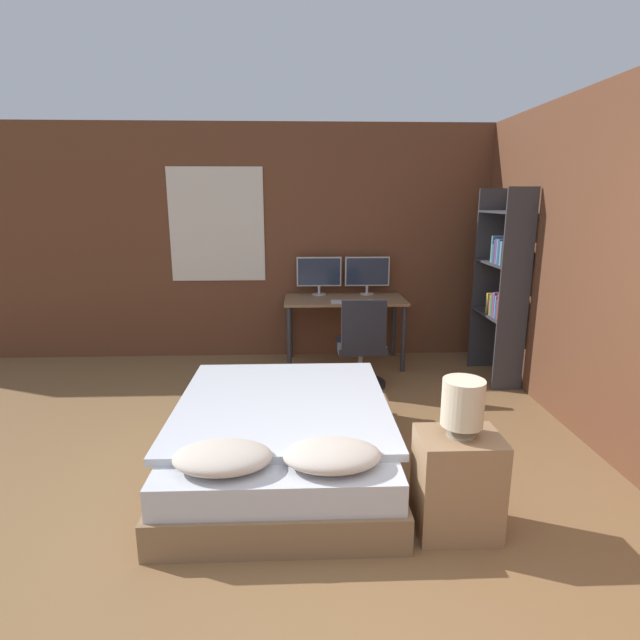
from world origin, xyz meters
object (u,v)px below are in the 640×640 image
at_px(bed, 283,437).
at_px(bookshelf, 503,279).
at_px(desk, 345,307).
at_px(computer_mouse, 371,301).
at_px(monitor_left, 319,273).
at_px(office_chair, 361,352).
at_px(monitor_right, 367,273).
at_px(bedside_lamp, 463,403).
at_px(keyboard, 347,302).
at_px(nightstand, 457,484).

relative_size(bed, bookshelf, 0.98).
relative_size(desk, computer_mouse, 19.29).
height_order(monitor_left, office_chair, monitor_left).
bearing_deg(computer_mouse, desk, 138.14).
height_order(desk, office_chair, office_chair).
relative_size(monitor_left, monitor_right, 1.00).
bearing_deg(monitor_left, bedside_lamp, -78.55).
bearing_deg(computer_mouse, office_chair, -106.46).
relative_size(bedside_lamp, computer_mouse, 4.63).
distance_m(bedside_lamp, office_chair, 2.31).
distance_m(monitor_right, bookshelf, 1.52).
distance_m(bedside_lamp, computer_mouse, 2.79).
distance_m(monitor_right, keyboard, 0.60).
bearing_deg(desk, bedside_lamp, -82.85).
bearing_deg(keyboard, monitor_left, 120.86).
distance_m(monitor_left, monitor_right, 0.56).
distance_m(keyboard, office_chair, 0.67).
bearing_deg(office_chair, computer_mouse, 73.54).
height_order(keyboard, bookshelf, bookshelf).
height_order(bed, monitor_right, monitor_right).
xyz_separation_m(nightstand, desk, (-0.38, 3.02, 0.38)).
xyz_separation_m(monitor_right, computer_mouse, (-0.02, -0.47, -0.24)).
distance_m(keyboard, bookshelf, 1.62).
distance_m(nightstand, desk, 3.07).
height_order(monitor_right, bookshelf, bookshelf).
height_order(bedside_lamp, keyboard, bedside_lamp).
bearing_deg(desk, monitor_left, 139.88).
bearing_deg(office_chair, monitor_right, 79.98).
distance_m(bedside_lamp, desk, 3.04).
bearing_deg(monitor_left, nightstand, -78.55).
distance_m(nightstand, bookshelf, 2.81).
bearing_deg(monitor_left, desk, -40.12).
bearing_deg(bedside_lamp, keyboard, 97.74).
distance_m(bed, computer_mouse, 2.31).
bearing_deg(monitor_right, nightstand, -88.28).
height_order(bed, keyboard, keyboard).
bearing_deg(computer_mouse, keyboard, 180.00).
height_order(office_chair, bookshelf, bookshelf).
xyz_separation_m(desk, office_chair, (0.10, -0.76, -0.30)).
xyz_separation_m(bedside_lamp, monitor_right, (-0.10, 3.26, 0.24)).
relative_size(monitor_right, computer_mouse, 7.40).
relative_size(bed, monitor_left, 3.73).
relative_size(bed, computer_mouse, 27.59).
bearing_deg(bookshelf, computer_mouse, 164.64).
bearing_deg(office_chair, bedside_lamp, -83.08).
height_order(bedside_lamp, monitor_right, monitor_right).
bearing_deg(bed, monitor_left, 82.14).
height_order(monitor_left, monitor_right, same).
relative_size(computer_mouse, office_chair, 0.07).
bearing_deg(bedside_lamp, office_chair, 96.92).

